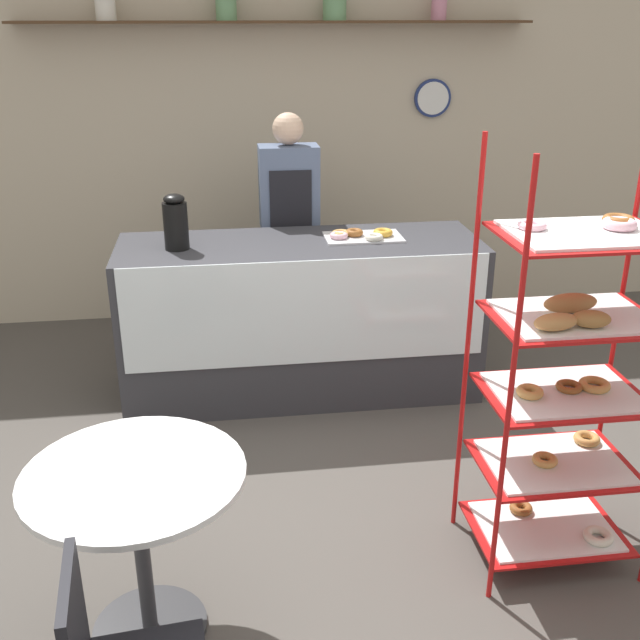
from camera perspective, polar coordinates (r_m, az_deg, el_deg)
The scene contains 8 objects.
ground_plane at distance 3.79m, azimuth 1.02°, elevation -14.68°, with size 14.00×14.00×0.00m, color #4C4742.
back_wall at distance 5.89m, azimuth -3.17°, elevation 13.41°, with size 10.00×0.30×2.70m.
display_counter at distance 4.73m, azimuth -1.46°, elevation 0.18°, with size 2.21×0.74×0.99m.
pastry_rack at distance 3.28m, azimuth 18.21°, elevation -4.65°, with size 0.71×0.52×1.86m.
person_worker at distance 5.12m, azimuth -2.33°, elevation 7.05°, with size 0.39×0.23×1.69m.
cafe_table at distance 2.95m, azimuth -13.72°, elevation -14.05°, with size 0.82×0.82×0.74m.
coffee_carafe at distance 4.47m, azimuth -10.95°, elevation 7.31°, with size 0.14×0.14×0.33m.
donut_tray_counter at distance 4.64m, azimuth 3.15°, elevation 6.47°, with size 0.48×0.28×0.05m.
Camera 1 is at (-0.48, -2.99, 2.28)m, focal length 42.00 mm.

